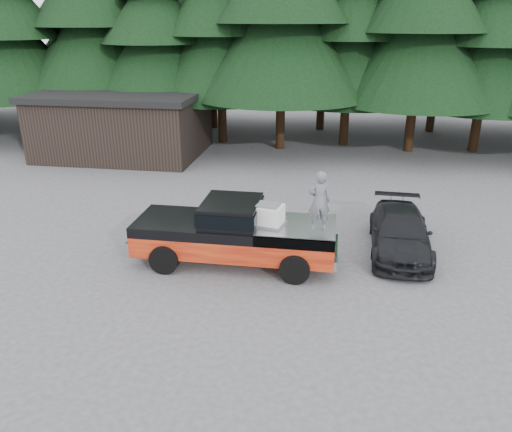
# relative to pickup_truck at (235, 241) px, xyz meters

# --- Properties ---
(ground) EXTENTS (120.00, 120.00, 0.00)m
(ground) POSITION_rel_pickup_truck_xyz_m (0.70, -0.32, -0.67)
(ground) COLOR #464648
(ground) RESTS_ON ground
(pickup_truck) EXTENTS (6.00, 2.04, 1.33)m
(pickup_truck) POSITION_rel_pickup_truck_xyz_m (0.00, 0.00, 0.00)
(pickup_truck) COLOR #D64917
(pickup_truck) RESTS_ON ground
(truck_cab) EXTENTS (1.66, 1.90, 0.59)m
(truck_cab) POSITION_rel_pickup_truck_xyz_m (-0.10, 0.00, 0.96)
(truck_cab) COLOR black
(truck_cab) RESTS_ON pickup_truck
(air_compressor) EXTENTS (0.92, 0.81, 0.55)m
(air_compressor) POSITION_rel_pickup_truck_xyz_m (1.00, -0.14, 0.94)
(air_compressor) COLOR silver
(air_compressor) RESTS_ON pickup_truck
(man_on_bed) EXTENTS (0.69, 0.52, 1.69)m
(man_on_bed) POSITION_rel_pickup_truck_xyz_m (2.41, -0.28, 1.51)
(man_on_bed) COLOR #58575F
(man_on_bed) RESTS_ON pickup_truck
(parked_car) EXTENTS (1.91, 4.41, 1.26)m
(parked_car) POSITION_rel_pickup_truck_xyz_m (4.88, 1.55, -0.03)
(parked_car) COLOR black
(parked_car) RESTS_ON ground
(utility_building) EXTENTS (8.40, 6.40, 3.30)m
(utility_building) POSITION_rel_pickup_truck_xyz_m (-8.30, 11.68, 1.00)
(utility_building) COLOR black
(utility_building) RESTS_ON ground
(treeline) EXTENTS (60.15, 16.05, 17.50)m
(treeline) POSITION_rel_pickup_truck_xyz_m (1.13, 16.88, 7.06)
(treeline) COLOR black
(treeline) RESTS_ON ground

